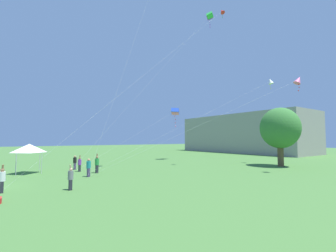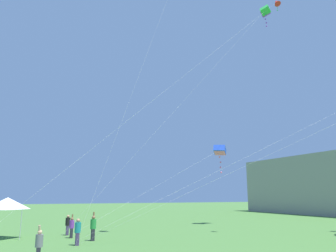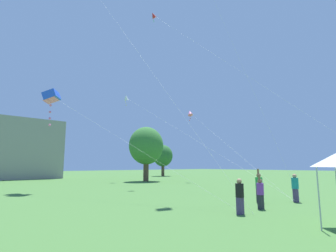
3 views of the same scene
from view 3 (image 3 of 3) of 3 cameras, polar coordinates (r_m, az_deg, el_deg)
name	(u,v)px [view 3 (image 3 of 3)]	position (r m, az deg, el deg)	size (l,w,h in m)	color
tree_near_right	(146,146)	(38.57, -4.75, -4.34)	(5.22, 4.70, 7.88)	brown
tree_far_right	(163,156)	(57.22, -1.12, -6.51)	(4.43, 3.99, 6.68)	brown
person_green_shirt	(259,186)	(17.60, 19.22, -12.25)	(0.42, 0.42, 2.06)	#282833
person_teal_shirt	(295,187)	(18.74, 25.95, -11.82)	(0.41, 0.41, 1.74)	#473860
person_black_shirt	(240,195)	(13.27, 15.35, -14.26)	(0.39, 0.39, 1.65)	#473860
person_purple_shirt	(260,192)	(15.08, 19.45, -13.43)	(0.37, 0.37, 1.80)	#282833
kite_red_diamond_1	(154,16)	(36.07, -3.09, 22.87)	(1.40, 24.11, 21.67)	silver
kite_white_diamond_2	(126,98)	(40.00, -9.08, 6.05)	(4.99, 26.39, 12.82)	silver
kite_pink_diamond_4	(190,113)	(39.03, 4.83, 2.83)	(11.68, 19.50, 10.53)	silver
kite_blue_box_5	(52,97)	(26.46, -24.02, 5.78)	(4.57, 18.16, 9.15)	silver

